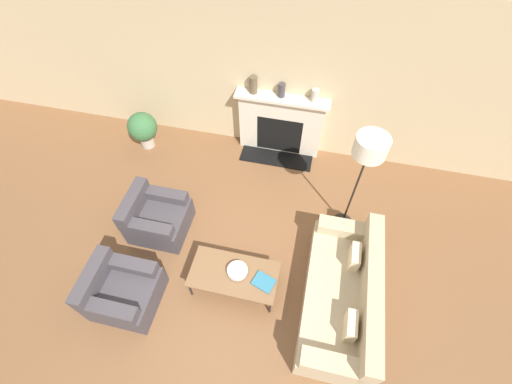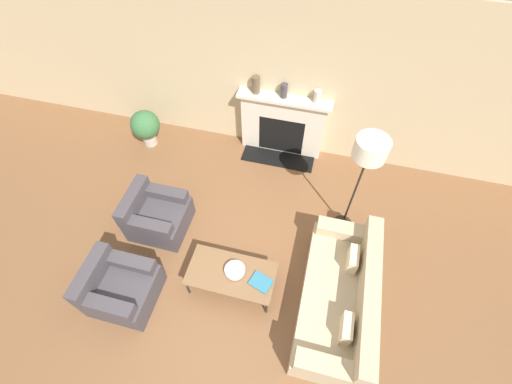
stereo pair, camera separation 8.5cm
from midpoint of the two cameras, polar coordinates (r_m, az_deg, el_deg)
ground_plane at (r=5.05m, az=-5.18°, el=-16.90°), size 18.00×18.00×0.00m
wall_back at (r=5.81m, az=3.57°, el=18.61°), size 18.00×0.06×2.90m
fireplace at (r=6.21m, az=4.85°, el=10.95°), size 1.59×0.59×1.19m
couch at (r=4.84m, az=14.39°, el=-16.65°), size 0.88×2.03×0.85m
armchair_near at (r=5.10m, az=-21.35°, el=-14.66°), size 0.85×0.79×0.72m
armchair_far at (r=5.51m, az=-15.86°, el=-3.80°), size 0.85×0.79×0.72m
coffee_table at (r=4.78m, az=-3.61°, el=-13.48°), size 1.20×0.61×0.38m
bowl at (r=4.72m, az=-3.01°, el=-12.89°), size 0.28×0.28×0.08m
book at (r=4.68m, az=1.34°, el=-14.80°), size 0.33×0.29×0.02m
floor_lamp at (r=4.48m, az=18.79°, el=5.85°), size 0.43×0.43×1.88m
mantel_vase_left at (r=5.81m, az=0.42°, el=17.44°), size 0.13×0.13×0.30m
mantel_vase_center_left at (r=5.76m, az=5.12°, el=16.48°), size 0.12×0.12×0.24m
mantel_vase_center_right at (r=5.73m, az=10.63°, el=15.39°), size 0.12×0.12×0.22m
potted_plant at (r=6.71m, az=-17.59°, el=10.44°), size 0.53×0.53×0.73m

